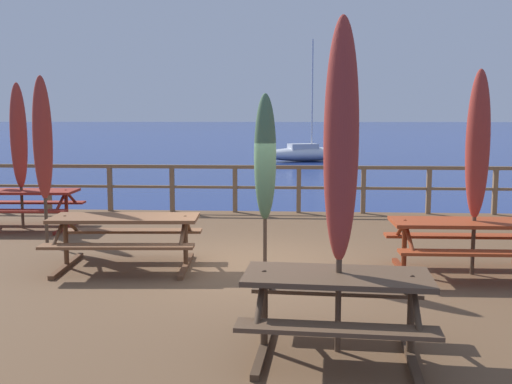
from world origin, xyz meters
TOP-DOWN VIEW (x-y plane):
  - ground_plane at (0.00, 0.00)m, footprint 600.00×600.00m
  - wooden_deck at (0.00, 0.00)m, footprint 16.48×10.10m
  - railing_waterside_far at (-0.00, 4.90)m, footprint 16.28×0.10m
  - picnic_table_mid_centre at (-4.77, 2.61)m, footprint 2.24×1.49m
  - picnic_table_front_right at (3.05, -0.40)m, footprint 2.17×1.42m
  - picnic_table_back_left at (-1.85, -0.30)m, footprint 2.19×1.52m
  - picnic_table_front_left at (1.00, -3.33)m, footprint 1.81×1.52m
  - patio_umbrella_tall_back_right at (-4.75, 2.64)m, footprint 0.32×0.32m
  - patio_umbrella_tall_mid_right at (3.11, -0.37)m, footprint 0.32×0.32m
  - patio_umbrella_short_front at (-3.60, 1.06)m, footprint 0.32×0.32m
  - patio_umbrella_short_back at (1.02, -3.27)m, footprint 0.32×0.32m
  - patio_umbrella_tall_mid_left at (0.19, -0.16)m, footprint 0.32×0.32m
  - sailboat_distant at (1.54, 29.92)m, footprint 6.22×3.55m

SIDE VIEW (x-z plane):
  - ground_plane at x=0.00m, z-range 0.00..0.00m
  - wooden_deck at x=0.00m, z-range 0.00..0.67m
  - sailboat_distant at x=1.54m, z-range -3.35..4.37m
  - picnic_table_front_left at x=1.00m, z-range 0.83..1.61m
  - picnic_table_back_left at x=-1.85m, z-range 0.85..1.62m
  - picnic_table_front_right at x=3.05m, z-range 0.85..1.62m
  - picnic_table_mid_centre at x=-4.77m, z-range 0.85..1.62m
  - railing_waterside_far at x=0.00m, z-range 0.86..1.95m
  - patio_umbrella_tall_mid_left at x=0.19m, z-range 1.01..3.55m
  - patio_umbrella_tall_mid_right at x=3.11m, z-range 1.06..3.90m
  - patio_umbrella_tall_back_right at x=-4.75m, z-range 1.06..3.92m
  - patio_umbrella_short_front at x=-3.60m, z-range 1.06..3.95m
  - patio_umbrella_short_back at x=1.02m, z-range 1.09..4.19m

